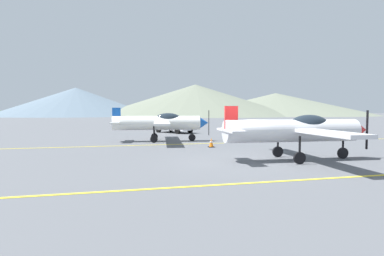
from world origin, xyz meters
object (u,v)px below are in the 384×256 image
object	(u,v)px
airplane_near	(298,130)
traffic_cone_front	(211,143)
airplane_mid	(160,122)
car_sedan	(174,125)

from	to	relation	value
airplane_near	traffic_cone_front	world-z (taller)	airplane_near
airplane_mid	car_sedan	size ratio (longest dim) A/B	1.83
airplane_mid	traffic_cone_front	size ratio (longest dim) A/B	14.24
airplane_near	car_sedan	world-z (taller)	airplane_near
airplane_mid	car_sedan	world-z (taller)	airplane_mid
airplane_near	airplane_mid	bearing A→B (deg)	115.75
airplane_mid	traffic_cone_front	xyz separation A→B (m)	(2.57, -4.49, -1.13)
traffic_cone_front	airplane_near	bearing A→B (deg)	-67.57
airplane_mid	airplane_near	bearing A→B (deg)	-64.25
airplane_mid	car_sedan	xyz separation A→B (m)	(2.60, 8.56, -0.57)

